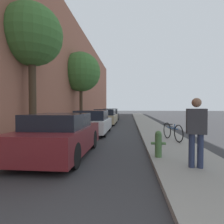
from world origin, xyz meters
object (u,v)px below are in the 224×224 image
street_tree_near (32,36)px  pedestrian (196,128)px  parked_car_maroon (61,135)px  street_tree_far (81,72)px  parked_car_black (111,115)px  fire_hydrant (158,143)px  parked_car_white (92,122)px  bicycle (172,132)px  parked_car_champagne (106,117)px

street_tree_near → pedestrian: street_tree_near is taller
parked_car_maroon → street_tree_far: size_ratio=0.61×
parked_car_black → street_tree_near: street_tree_near is taller
parked_car_black → fire_hydrant: bearing=-79.8°
street_tree_near → parked_car_white: bearing=38.1°
parked_car_white → bicycle: 4.73m
parked_car_white → street_tree_far: (-2.33, 6.42, 4.12)m
pedestrian → parked_car_maroon: bearing=-9.0°
pedestrian → street_tree_far: bearing=-55.8°
street_tree_near → street_tree_far: bearing=88.5°
parked_car_black → fire_hydrant: (2.97, -16.54, -0.13)m
street_tree_near → street_tree_far: street_tree_far is taller
bicycle → parked_car_black: bearing=91.9°
parked_car_champagne → street_tree_near: 9.33m
parked_car_champagne → pedestrian: (3.68, -12.09, 0.40)m
fire_hydrant → pedestrian: 1.28m
street_tree_far → pedestrian: 14.54m
street_tree_far → bicycle: (6.34, -8.94, -4.28)m
parked_car_champagne → fire_hydrant: size_ratio=5.91×
parked_car_black → street_tree_far: (-2.35, -4.74, 4.13)m
street_tree_near → pedestrian: size_ratio=3.88×
parked_car_maroon → parked_car_black: (0.03, 16.24, -0.01)m
fire_hydrant → parked_car_white: bearing=119.0°
parked_car_white → pedestrian: bearing=-59.3°
fire_hydrant → pedestrian: pedestrian is taller
parked_car_white → parked_car_black: size_ratio=0.97×
pedestrian → bicycle: bearing=-85.7°
parked_car_champagne → fire_hydrant: parked_car_champagne is taller
street_tree_far → pedestrian: bearing=-64.5°
parked_car_white → street_tree_far: bearing=110.0°
street_tree_near → bicycle: 7.97m
parked_car_maroon → pedestrian: size_ratio=2.40×
fire_hydrant → bicycle: 3.03m
parked_car_champagne → fire_hydrant: 11.59m
fire_hydrant → bicycle: size_ratio=0.44×
parked_car_white → parked_car_maroon: bearing=-90.2°
parked_car_white → pedestrian: pedestrian is taller
street_tree_far → street_tree_near: bearing=-91.5°
parked_car_black → parked_car_white: bearing=-90.1°
parked_car_maroon → street_tree_far: 12.42m
street_tree_near → pedestrian: 8.54m
parked_car_white → street_tree_far: street_tree_far is taller
parked_car_maroon → bicycle: size_ratio=2.30×
parked_car_champagne → parked_car_black: parked_car_black is taller
street_tree_near → parked_car_black: bearing=79.0°
parked_car_white → bicycle: size_ratio=2.34×
parked_car_black → fire_hydrant: parked_car_black is taller
parked_car_white → street_tree_far: size_ratio=0.62×
parked_car_champagne → street_tree_far: (-2.37, 0.59, 4.12)m
parked_car_black → bicycle: size_ratio=2.42×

